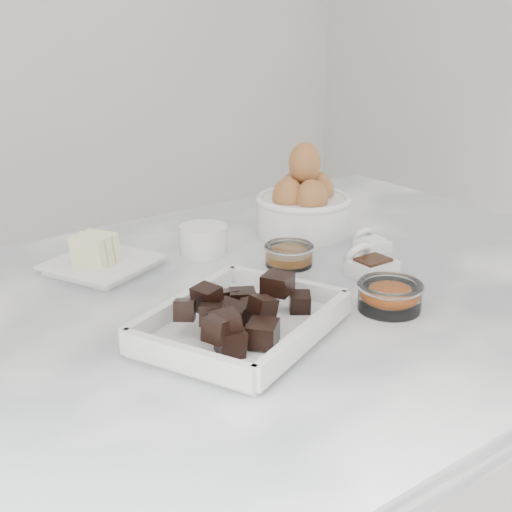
{
  "coord_description": "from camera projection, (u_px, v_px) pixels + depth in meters",
  "views": [
    {
      "loc": [
        -0.55,
        -0.7,
        1.32
      ],
      "look_at": [
        0.02,
        0.03,
        0.98
      ],
      "focal_mm": 50.0,
      "sensor_mm": 36.0,
      "label": 1
    }
  ],
  "objects": [
    {
      "name": "chocolate_dish",
      "position": [
        242.0,
        316.0,
        0.84
      ],
      "size": [
        0.29,
        0.26,
        0.06
      ],
      "color": "white",
      "rests_on": "marble_slab"
    },
    {
      "name": "sugar_ramekin",
      "position": [
        204.0,
        238.0,
        1.11
      ],
      "size": [
        0.07,
        0.07,
        0.04
      ],
      "color": "white",
      "rests_on": "marble_slab"
    },
    {
      "name": "honey_bowl",
      "position": [
        289.0,
        254.0,
        1.06
      ],
      "size": [
        0.07,
        0.07,
        0.03
      ],
      "color": "white",
      "rests_on": "marble_slab"
    },
    {
      "name": "egg_bowl",
      "position": [
        303.0,
        204.0,
        1.2
      ],
      "size": [
        0.16,
        0.16,
        0.16
      ],
      "color": "white",
      "rests_on": "marble_slab"
    },
    {
      "name": "salt_spoon",
      "position": [
        370.0,
        243.0,
        1.13
      ],
      "size": [
        0.05,
        0.06,
        0.04
      ],
      "color": "white",
      "rests_on": "marble_slab"
    },
    {
      "name": "butter_plate",
      "position": [
        101.0,
        258.0,
        1.04
      ],
      "size": [
        0.18,
        0.18,
        0.06
      ],
      "color": "white",
      "rests_on": "marble_slab"
    },
    {
      "name": "marble_slab",
      "position": [
        258.0,
        306.0,
        0.97
      ],
      "size": [
        1.2,
        0.8,
        0.04
      ],
      "primitive_type": "cube",
      "color": "white",
      "rests_on": "cabinet"
    },
    {
      "name": "zest_bowl",
      "position": [
        390.0,
        295.0,
        0.91
      ],
      "size": [
        0.09,
        0.09,
        0.04
      ],
      "color": "white",
      "rests_on": "marble_slab"
    },
    {
      "name": "vanilla_spoon",
      "position": [
        369.0,
        264.0,
        1.03
      ],
      "size": [
        0.06,
        0.08,
        0.05
      ],
      "color": "white",
      "rests_on": "marble_slab"
    }
  ]
}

